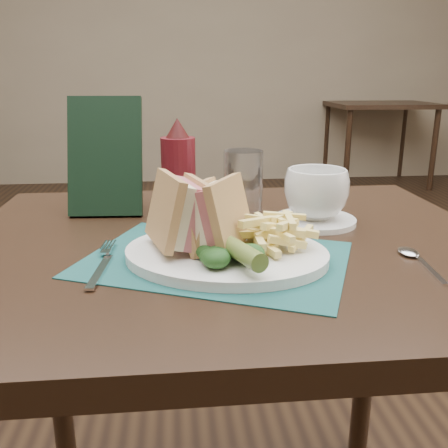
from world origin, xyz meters
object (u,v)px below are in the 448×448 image
(coffee_cup, at_px, (316,194))
(ketchup_bottle, at_px, (178,168))
(sandwich_half_a, at_px, (165,213))
(check_presenter, at_px, (105,156))
(table_bg_right, at_px, (377,144))
(sandwich_half_b, at_px, (203,212))
(saucer, at_px, (315,220))
(table_main, at_px, (231,428))
(drinking_glass, at_px, (243,186))
(plate, at_px, (226,254))
(placemat, at_px, (216,259))

(coffee_cup, xyz_separation_m, ketchup_bottle, (-0.25, 0.08, 0.04))
(sandwich_half_a, relative_size, check_presenter, 0.49)
(table_bg_right, distance_m, sandwich_half_b, 4.22)
(saucer, distance_m, check_presenter, 0.42)
(table_main, bearing_deg, sandwich_half_a, -141.35)
(sandwich_half_a, relative_size, sandwich_half_b, 1.05)
(table_bg_right, relative_size, drinking_glass, 6.92)
(saucer, bearing_deg, sandwich_half_a, -148.54)
(table_bg_right, height_order, plate, plate)
(sandwich_half_b, bearing_deg, drinking_glass, 95.66)
(table_bg_right, bearing_deg, table_main, -115.82)
(table_main, distance_m, check_presenter, 0.57)
(table_bg_right, bearing_deg, saucer, -114.20)
(coffee_cup, height_order, ketchup_bottle, ketchup_bottle)
(ketchup_bottle, bearing_deg, table_main, -62.00)
(sandwich_half_a, bearing_deg, placemat, -18.81)
(sandwich_half_a, height_order, coffee_cup, sandwich_half_a)
(sandwich_half_b, xyz_separation_m, saucer, (0.21, 0.16, -0.07))
(sandwich_half_a, distance_m, check_presenter, 0.30)
(placemat, height_order, sandwich_half_a, sandwich_half_a)
(saucer, bearing_deg, table_main, -153.94)
(sandwich_half_b, distance_m, ketchup_bottle, 0.24)
(table_main, xyz_separation_m, coffee_cup, (0.16, 0.08, 0.43))
(table_main, distance_m, drinking_glass, 0.46)
(placemat, relative_size, saucer, 2.51)
(coffee_cup, bearing_deg, saucer, 0.00)
(ketchup_bottle, xyz_separation_m, check_presenter, (-0.14, 0.03, 0.02))
(sandwich_half_a, height_order, drinking_glass, same)
(plate, bearing_deg, saucer, 59.21)
(table_main, height_order, check_presenter, check_presenter)
(ketchup_bottle, bearing_deg, coffee_cup, -17.46)
(placemat, xyz_separation_m, saucer, (0.20, 0.17, 0.00))
(placemat, bearing_deg, plate, -14.70)
(saucer, bearing_deg, plate, -136.60)
(table_bg_right, relative_size, sandwich_half_b, 8.45)
(table_bg_right, distance_m, placemat, 4.22)
(table_main, bearing_deg, drinking_glass, 73.56)
(drinking_glass, height_order, check_presenter, check_presenter)
(sandwich_half_b, height_order, coffee_cup, sandwich_half_b)
(placemat, distance_m, ketchup_bottle, 0.27)
(plate, bearing_deg, drinking_glass, 91.44)
(table_main, bearing_deg, table_bg_right, 64.18)
(sandwich_half_b, height_order, drinking_glass, drinking_glass)
(plate, bearing_deg, sandwich_half_a, -169.00)
(saucer, bearing_deg, placemat, -139.48)
(placemat, relative_size, check_presenter, 1.64)
(table_main, xyz_separation_m, drinking_glass, (0.03, 0.12, 0.44))
(sandwich_half_b, bearing_deg, coffee_cup, 65.79)
(plate, relative_size, sandwich_half_b, 2.82)
(saucer, height_order, coffee_cup, coffee_cup)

